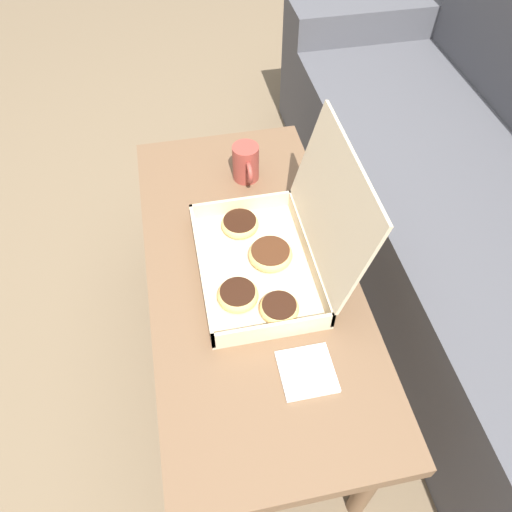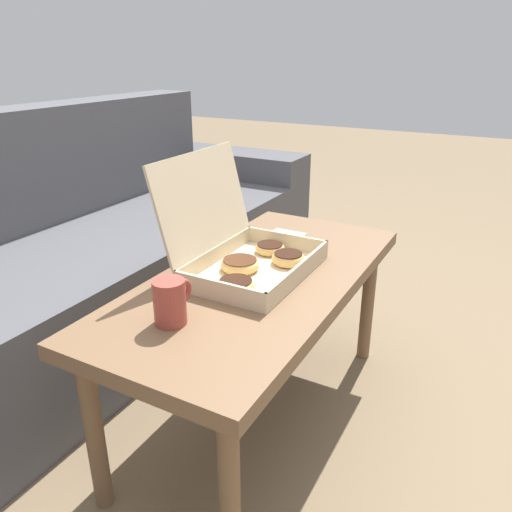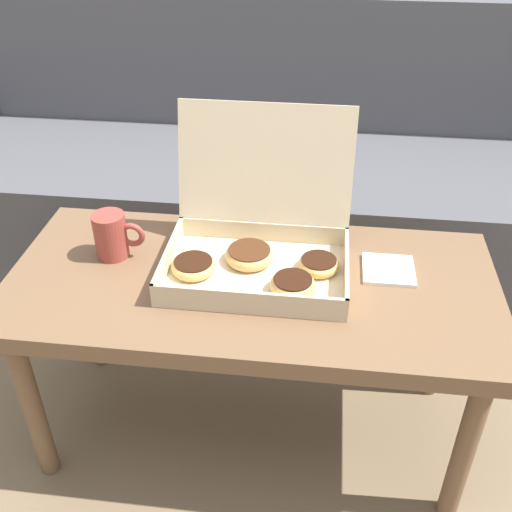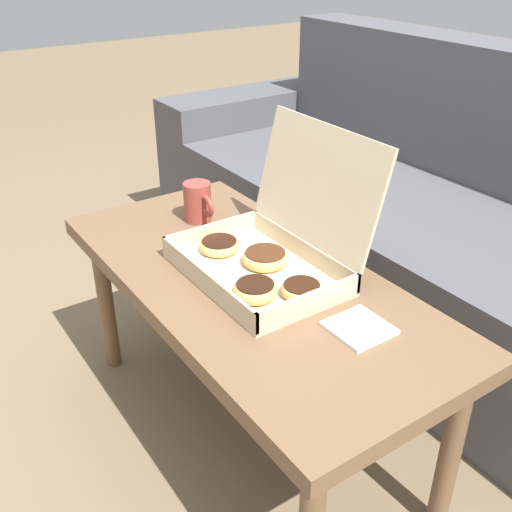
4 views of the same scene
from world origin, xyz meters
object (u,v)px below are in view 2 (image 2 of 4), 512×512
Objects in this scene: couch at (58,274)px; coffee_mug at (171,301)px; pastry_box at (245,251)px; coffee_table at (259,293)px.

coffee_mug is (-0.32, -0.76, 0.23)m from couch.
couch is 0.80m from pastry_box.
pastry_box is 0.33m from coffee_mug.
coffee_table is 2.70× the size of pastry_box.
couch is 0.86m from coffee_mug.
coffee_table is at bearing -90.00° from couch.
coffee_mug is (-0.32, 0.05, 0.11)m from coffee_table.
couch is 2.45× the size of coffee_table.
coffee_table is 0.34m from coffee_mug.
coffee_mug is at bearing -112.41° from couch.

